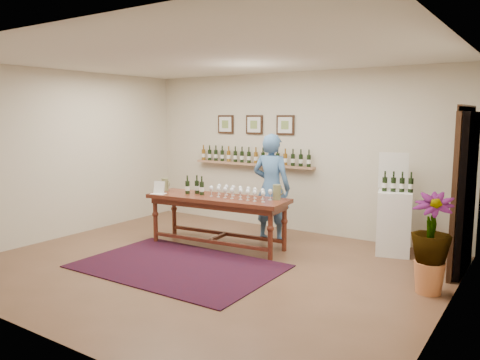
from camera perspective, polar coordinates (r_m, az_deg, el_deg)
The scene contains 14 objects.
ground at distance 6.55m, azimuth -3.96°, elevation -10.39°, with size 6.00×6.00×0.00m, color brown.
room_shell at distance 7.04m, azimuth 19.44°, elevation -0.17°, with size 6.00×6.00×6.00m.
rug at distance 6.55m, azimuth -7.55°, elevation -10.36°, with size 2.69×1.79×0.01m, color #490D15.
tasting_table at distance 7.31m, azimuth -2.76°, elevation -2.94°, with size 2.31×0.93×0.80m.
table_glasses at distance 7.13m, azimuth -0.00°, elevation -1.52°, with size 1.25×0.29×0.17m, color silver, non-canonical shape.
table_bottles at distance 7.52m, azimuth -5.42°, elevation -0.50°, with size 0.30×0.17×0.32m, color black, non-canonical shape.
pitcher_left at distance 7.89m, azimuth -9.13°, elevation -0.55°, with size 0.14×0.14×0.21m, color #676A42, non-canonical shape.
pitcher_right at distance 7.01m, azimuth 4.51°, elevation -1.49°, with size 0.14×0.14×0.23m, color #676A42, non-canonical shape.
menu_card at distance 7.63m, azimuth -9.82°, elevation -0.90°, with size 0.22×0.16×0.20m, color silver.
display_pedestal at distance 7.31m, azimuth 18.25°, elevation -4.99°, with size 0.47×0.47×0.95m, color white.
pedestal_bottles at distance 7.17m, azimuth 18.68°, elevation -0.18°, with size 0.30×0.08×0.30m, color black, non-canonical shape.
info_sign at distance 7.32m, azimuth 18.20°, elevation 1.12°, with size 0.43×0.02×0.59m, color silver.
potted_plant at distance 5.84m, azimuth 22.24°, elevation -7.15°, with size 0.60×0.60×1.02m.
person at distance 7.65m, azimuth 3.85°, elevation -0.93°, with size 0.64×0.42×1.76m, color #3B5F8C.
Camera 1 is at (3.81, -4.91, 2.05)m, focal length 35.00 mm.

